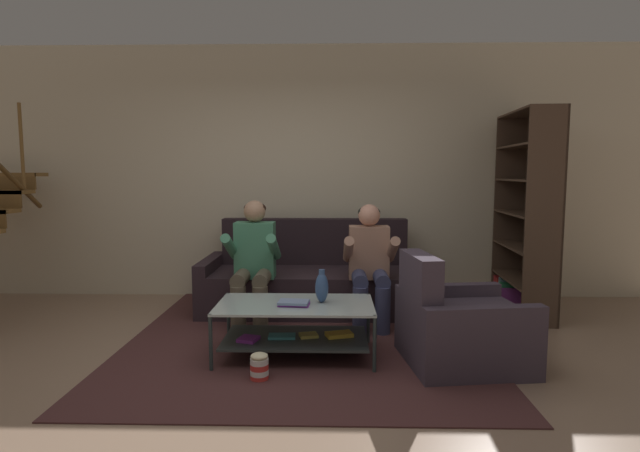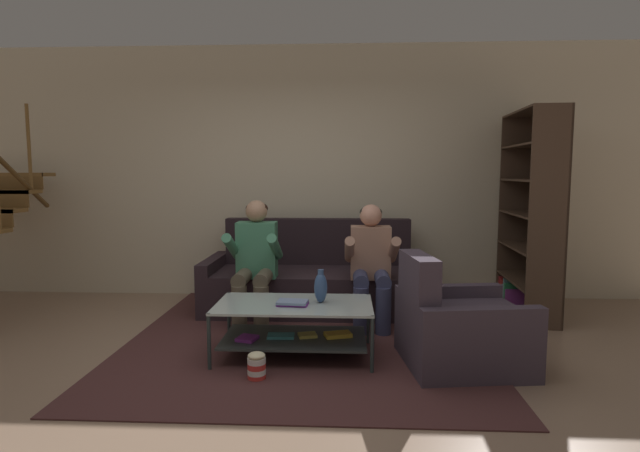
{
  "view_description": "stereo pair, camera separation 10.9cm",
  "coord_description": "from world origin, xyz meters",
  "px_view_note": "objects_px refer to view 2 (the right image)",
  "views": [
    {
      "loc": [
        0.47,
        -3.4,
        1.45
      ],
      "look_at": [
        0.37,
        0.77,
        1.0
      ],
      "focal_mm": 28.0,
      "sensor_mm": 36.0,
      "label": 1
    },
    {
      "loc": [
        0.58,
        -3.4,
        1.45
      ],
      "look_at": [
        0.37,
        0.77,
        1.0
      ],
      "focal_mm": 28.0,
      "sensor_mm": 36.0,
      "label": 2
    }
  ],
  "objects_px": {
    "person_seated_left": "(255,257)",
    "person_seated_right": "(371,260)",
    "coffee_table": "(295,321)",
    "vase": "(321,287)",
    "popcorn_tub": "(257,366)",
    "book_stack": "(292,303)",
    "couch": "(316,281)",
    "armchair": "(459,329)",
    "bookshelf": "(533,224)"
  },
  "relations": [
    {
      "from": "couch",
      "to": "vase",
      "type": "xyz_separation_m",
      "value": [
        0.12,
        -1.37,
        0.26
      ]
    },
    {
      "from": "person_seated_right",
      "to": "popcorn_tub",
      "type": "xyz_separation_m",
      "value": [
        -0.86,
        -1.29,
        -0.53
      ]
    },
    {
      "from": "vase",
      "to": "person_seated_right",
      "type": "bearing_deg",
      "value": 61.55
    },
    {
      "from": "person_seated_right",
      "to": "book_stack",
      "type": "bearing_deg",
      "value": -126.08
    },
    {
      "from": "couch",
      "to": "person_seated_left",
      "type": "height_order",
      "value": "person_seated_left"
    },
    {
      "from": "person_seated_left",
      "to": "vase",
      "type": "bearing_deg",
      "value": -50.49
    },
    {
      "from": "person_seated_right",
      "to": "bookshelf",
      "type": "relative_size",
      "value": 0.56
    },
    {
      "from": "armchair",
      "to": "popcorn_tub",
      "type": "relative_size",
      "value": 4.91
    },
    {
      "from": "person_seated_right",
      "to": "vase",
      "type": "distance_m",
      "value": 0.92
    },
    {
      "from": "person_seated_left",
      "to": "book_stack",
      "type": "relative_size",
      "value": 4.8
    },
    {
      "from": "book_stack",
      "to": "armchair",
      "type": "bearing_deg",
      "value": -2.94
    },
    {
      "from": "person_seated_left",
      "to": "popcorn_tub",
      "type": "distance_m",
      "value": 1.43
    },
    {
      "from": "person_seated_left",
      "to": "book_stack",
      "type": "xyz_separation_m",
      "value": [
        0.45,
        -0.9,
        -0.2
      ]
    },
    {
      "from": "couch",
      "to": "armchair",
      "type": "height_order",
      "value": "couch"
    },
    {
      "from": "vase",
      "to": "person_seated_left",
      "type": "bearing_deg",
      "value": 129.51
    },
    {
      "from": "person_seated_left",
      "to": "vase",
      "type": "distance_m",
      "value": 1.05
    },
    {
      "from": "person_seated_left",
      "to": "person_seated_right",
      "type": "bearing_deg",
      "value": -0.17
    },
    {
      "from": "couch",
      "to": "book_stack",
      "type": "distance_m",
      "value": 1.47
    },
    {
      "from": "coffee_table",
      "to": "bookshelf",
      "type": "height_order",
      "value": "bookshelf"
    },
    {
      "from": "coffee_table",
      "to": "vase",
      "type": "xyz_separation_m",
      "value": [
        0.2,
        0.03,
        0.27
      ]
    },
    {
      "from": "couch",
      "to": "armchair",
      "type": "distance_m",
      "value": 1.92
    },
    {
      "from": "bookshelf",
      "to": "armchair",
      "type": "height_order",
      "value": "bookshelf"
    },
    {
      "from": "person_seated_right",
      "to": "popcorn_tub",
      "type": "height_order",
      "value": "person_seated_right"
    },
    {
      "from": "bookshelf",
      "to": "person_seated_left",
      "type": "bearing_deg",
      "value": -169.59
    },
    {
      "from": "person_seated_left",
      "to": "person_seated_right",
      "type": "height_order",
      "value": "person_seated_left"
    },
    {
      "from": "couch",
      "to": "bookshelf",
      "type": "xyz_separation_m",
      "value": [
        2.23,
        -0.05,
        0.63
      ]
    },
    {
      "from": "popcorn_tub",
      "to": "bookshelf",
      "type": "bearing_deg",
      "value": 35.42
    },
    {
      "from": "couch",
      "to": "person_seated_left",
      "type": "xyz_separation_m",
      "value": [
        -0.55,
        -0.56,
        0.35
      ]
    },
    {
      "from": "vase",
      "to": "book_stack",
      "type": "height_order",
      "value": "vase"
    },
    {
      "from": "bookshelf",
      "to": "vase",
      "type": "bearing_deg",
      "value": -148.02
    },
    {
      "from": "coffee_table",
      "to": "bookshelf",
      "type": "bearing_deg",
      "value": 30.28
    },
    {
      "from": "book_stack",
      "to": "bookshelf",
      "type": "height_order",
      "value": "bookshelf"
    },
    {
      "from": "vase",
      "to": "popcorn_tub",
      "type": "height_order",
      "value": "vase"
    },
    {
      "from": "couch",
      "to": "popcorn_tub",
      "type": "distance_m",
      "value": 1.89
    },
    {
      "from": "popcorn_tub",
      "to": "coffee_table",
      "type": "bearing_deg",
      "value": 63.77
    },
    {
      "from": "book_stack",
      "to": "person_seated_right",
      "type": "bearing_deg",
      "value": 53.92
    },
    {
      "from": "vase",
      "to": "popcorn_tub",
      "type": "bearing_deg",
      "value": -131.3
    },
    {
      "from": "book_stack",
      "to": "armchair",
      "type": "xyz_separation_m",
      "value": [
        1.26,
        -0.06,
        -0.17
      ]
    },
    {
      "from": "person_seated_right",
      "to": "vase",
      "type": "relative_size",
      "value": 4.36
    },
    {
      "from": "couch",
      "to": "book_stack",
      "type": "xyz_separation_m",
      "value": [
        -0.1,
        -1.46,
        0.15
      ]
    },
    {
      "from": "bookshelf",
      "to": "armchair",
      "type": "relative_size",
      "value": 2.14
    },
    {
      "from": "armchair",
      "to": "popcorn_tub",
      "type": "xyz_separation_m",
      "value": [
        -1.47,
        -0.33,
        -0.18
      ]
    },
    {
      "from": "person_seated_right",
      "to": "book_stack",
      "type": "xyz_separation_m",
      "value": [
        -0.65,
        -0.89,
        -0.18
      ]
    },
    {
      "from": "couch",
      "to": "popcorn_tub",
      "type": "bearing_deg",
      "value": -99.57
    },
    {
      "from": "couch",
      "to": "person_seated_left",
      "type": "relative_size",
      "value": 1.95
    },
    {
      "from": "armchair",
      "to": "popcorn_tub",
      "type": "distance_m",
      "value": 1.52
    },
    {
      "from": "couch",
      "to": "person_seated_left",
      "type": "bearing_deg",
      "value": -134.44
    },
    {
      "from": "armchair",
      "to": "popcorn_tub",
      "type": "bearing_deg",
      "value": -167.24
    },
    {
      "from": "book_stack",
      "to": "armchair",
      "type": "relative_size",
      "value": 0.26
    },
    {
      "from": "person_seated_right",
      "to": "person_seated_left",
      "type": "bearing_deg",
      "value": 179.83
    }
  ]
}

